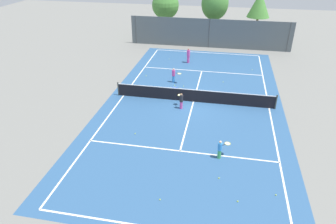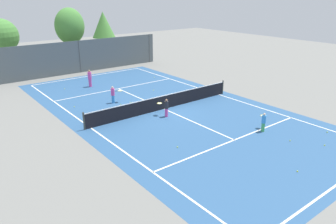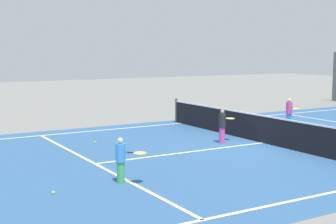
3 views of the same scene
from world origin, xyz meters
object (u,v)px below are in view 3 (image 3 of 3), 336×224
player_2 (122,159)px  player_3 (223,126)px  ball_crate (263,128)px  tennis_ball_1 (95,142)px  tennis_ball_2 (53,193)px  tennis_ball_0 (278,145)px  player_1 (289,112)px  tennis_ball_5 (262,118)px  tennis_ball_3 (280,129)px  tennis_ball_11 (292,131)px

player_2 → player_3: size_ratio=0.96×
player_3 → ball_crate: (-0.94, 2.75, -0.44)m
tennis_ball_1 → tennis_ball_2: size_ratio=1.00×
tennis_ball_0 → player_2: bearing=-76.5°
ball_crate → tennis_ball_2: size_ratio=6.45×
player_3 → player_1: bearing=106.5°
player_3 → tennis_ball_5: player_3 is taller
tennis_ball_0 → tennis_ball_5: (-5.43, 4.10, 0.00)m
tennis_ball_0 → tennis_ball_5: 6.81m
ball_crate → tennis_ball_3: (-0.24, 1.12, -0.15)m
player_2 → tennis_ball_5: size_ratio=17.27×
player_3 → tennis_ball_1: bearing=-120.1°
tennis_ball_11 → tennis_ball_3: bearing=177.2°
player_3 → tennis_ball_11: bearing=96.0°
player_1 → tennis_ball_3: bearing=-76.0°
tennis_ball_1 → tennis_ball_3: (1.11, 7.81, 0.00)m
player_1 → player_2: player_1 is taller
tennis_ball_11 → tennis_ball_5: bearing=155.9°
tennis_ball_0 → tennis_ball_1: 6.45m
tennis_ball_2 → tennis_ball_3: bearing=111.1°
player_1 → tennis_ball_0: size_ratio=19.10×
tennis_ball_1 → tennis_ball_2: bearing=-30.8°
tennis_ball_0 → player_1: bearing=130.4°
player_1 → ball_crate: bearing=-77.2°
ball_crate → tennis_ball_2: bearing=-67.9°
player_1 → tennis_ball_0: 4.29m
ball_crate → tennis_ball_1: 6.83m
player_2 → ball_crate: (-3.95, 8.12, -0.41)m
player_3 → tennis_ball_5: size_ratio=18.07×
player_1 → player_3: size_ratio=1.06×
tennis_ball_0 → tennis_ball_2: (1.67, -8.48, 0.00)m
player_2 → ball_crate: bearing=115.9°
tennis_ball_1 → tennis_ball_3: bearing=81.9°
player_2 → tennis_ball_11: (-3.42, 9.20, -0.56)m
player_1 → tennis_ball_11: 1.36m
player_2 → tennis_ball_5: 12.92m
tennis_ball_11 → player_3: bearing=-84.0°
player_3 → ball_crate: bearing=108.8°
tennis_ball_11 → ball_crate: bearing=-116.2°
ball_crate → tennis_ball_1: bearing=-101.4°
tennis_ball_0 → tennis_ball_2: same height
tennis_ball_5 → tennis_ball_11: size_ratio=1.00×
player_3 → tennis_ball_3: bearing=106.9°
ball_crate → tennis_ball_1: (-1.35, -6.69, -0.15)m
player_1 → player_3: player_1 is taller
player_3 → tennis_ball_2: 7.79m
player_2 → tennis_ball_3: (-4.19, 9.24, -0.56)m
tennis_ball_5 → player_3: bearing=-53.5°
tennis_ball_1 → tennis_ball_0: bearing=55.1°
tennis_ball_2 → tennis_ball_5: (-7.10, 12.59, 0.00)m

